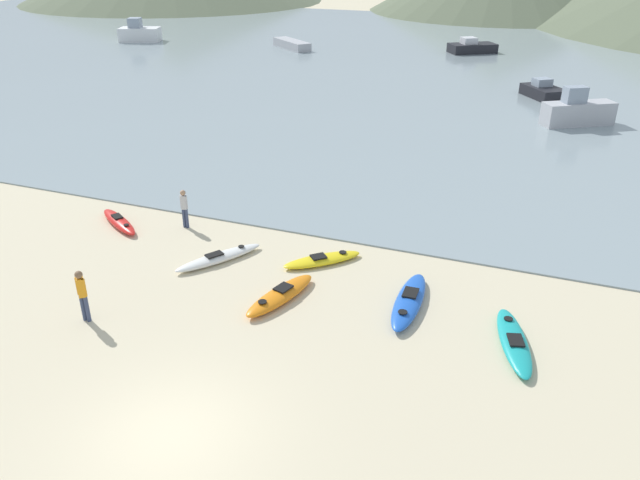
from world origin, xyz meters
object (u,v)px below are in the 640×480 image
object	(u,v)px
moored_boat_1	(578,111)
moored_boat_2	(292,44)
moored_boat_4	(472,47)
moored_boat_3	(543,91)
kayak_on_sand_1	(119,222)
person_near_waterline	(184,206)
person_near_foreground	(82,293)
kayak_on_sand_0	(409,301)
kayak_on_sand_3	(219,257)
kayak_on_sand_2	(322,260)
kayak_on_sand_5	(280,295)
moored_boat_0	(140,33)
kayak_on_sand_4	(514,342)

from	to	relation	value
moored_boat_1	moored_boat_2	xyz separation A→B (m)	(-25.87, 18.18, -0.40)
moored_boat_2	moored_boat_4	bearing A→B (deg)	13.14
moored_boat_3	kayak_on_sand_1	bearing A→B (deg)	-116.90
person_near_waterline	moored_boat_1	xyz separation A→B (m)	(13.53, 20.14, -0.04)
person_near_waterline	moored_boat_3	world-z (taller)	person_near_waterline
moored_boat_4	kayak_on_sand_1	bearing A→B (deg)	-98.69
person_near_foreground	moored_boat_4	world-z (taller)	person_near_foreground
kayak_on_sand_0	kayak_on_sand_3	distance (m)	6.74
kayak_on_sand_3	moored_boat_1	distance (m)	24.68
kayak_on_sand_2	kayak_on_sand_5	xyz separation A→B (m)	(-0.34, -2.67, 0.04)
kayak_on_sand_3	moored_boat_0	size ratio (longest dim) A/B	0.70
kayak_on_sand_2	person_near_foreground	bearing A→B (deg)	-131.65
kayak_on_sand_5	moored_boat_4	world-z (taller)	moored_boat_4
kayak_on_sand_0	moored_boat_1	xyz separation A→B (m)	(4.27, 22.51, 0.66)
moored_boat_1	kayak_on_sand_2	bearing A→B (deg)	-110.14
kayak_on_sand_1	moored_boat_2	distance (m)	40.33
kayak_on_sand_0	person_near_waterline	world-z (taller)	person_near_waterline
person_near_foreground	moored_boat_2	xyz separation A→B (m)	(-13.11, 44.82, -0.50)
kayak_on_sand_0	kayak_on_sand_1	xyz separation A→B (m)	(-11.73, 1.59, -0.02)
kayak_on_sand_2	moored_boat_0	distance (m)	50.73
kayak_on_sand_5	person_near_foreground	size ratio (longest dim) A/B	1.89
kayak_on_sand_4	kayak_on_sand_5	size ratio (longest dim) A/B	1.07
kayak_on_sand_5	person_near_waterline	world-z (taller)	person_near_waterline
person_near_waterline	kayak_on_sand_2	bearing A→B (deg)	-7.64
kayak_on_sand_5	moored_boat_4	size ratio (longest dim) A/B	0.67
kayak_on_sand_1	person_near_waterline	bearing A→B (deg)	17.51
kayak_on_sand_3	moored_boat_3	bearing A→B (deg)	72.78
kayak_on_sand_5	moored_boat_1	distance (m)	24.93
kayak_on_sand_0	moored_boat_1	bearing A→B (deg)	79.25
kayak_on_sand_3	moored_boat_1	bearing A→B (deg)	63.52
kayak_on_sand_1	moored_boat_0	distance (m)	45.51
kayak_on_sand_3	moored_boat_4	distance (m)	44.13
kayak_on_sand_1	moored_boat_1	size ratio (longest dim) A/B	0.66
kayak_on_sand_2	moored_boat_1	bearing A→B (deg)	69.86
person_near_foreground	kayak_on_sand_4	bearing A→B (deg)	15.33
kayak_on_sand_0	kayak_on_sand_1	world-z (taller)	kayak_on_sand_0
kayak_on_sand_5	person_near_waterline	xyz separation A→B (m)	(-5.52, 3.46, 0.70)
kayak_on_sand_1	moored_boat_3	distance (m)	30.50
person_near_foreground	kayak_on_sand_2	bearing A→B (deg)	48.35
person_near_foreground	person_near_waterline	size ratio (longest dim) A/B	1.07
kayak_on_sand_2	moored_boat_3	size ratio (longest dim) A/B	0.70
kayak_on_sand_3	person_near_foreground	distance (m)	4.95
person_near_waterline	moored_boat_2	xyz separation A→B (m)	(-12.34, 38.32, -0.43)
moored_boat_2	moored_boat_3	bearing A→B (deg)	-26.71
kayak_on_sand_5	person_near_foreground	bearing A→B (deg)	-147.32
moored_boat_4	kayak_on_sand_3	bearing A→B (deg)	-92.02
kayak_on_sand_0	kayak_on_sand_5	size ratio (longest dim) A/B	1.11
kayak_on_sand_2	moored_boat_0	xyz separation A→B (m)	(-34.28, 37.38, 0.73)
kayak_on_sand_1	moored_boat_0	size ratio (longest dim) A/B	0.62
kayak_on_sand_0	kayak_on_sand_2	bearing A→B (deg)	155.03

